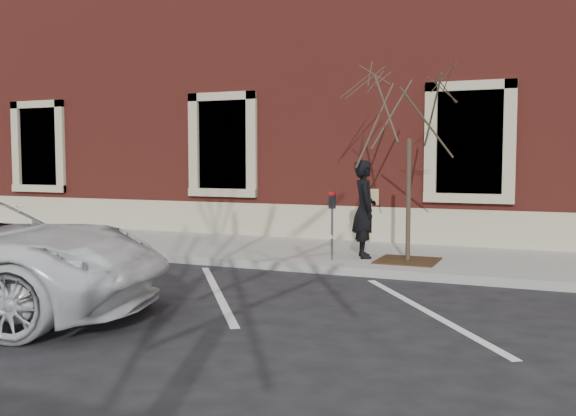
% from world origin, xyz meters
% --- Properties ---
extents(ground, '(120.00, 120.00, 0.00)m').
position_xyz_m(ground, '(0.00, 0.00, 0.00)').
color(ground, '#28282B').
rests_on(ground, ground).
extents(sidewalk_near, '(40.00, 3.50, 0.15)m').
position_xyz_m(sidewalk_near, '(0.00, 1.75, 0.07)').
color(sidewalk_near, '#9A9791').
rests_on(sidewalk_near, ground).
extents(curb_near, '(40.00, 0.12, 0.15)m').
position_xyz_m(curb_near, '(0.00, -0.05, 0.07)').
color(curb_near, '#9E9E99').
rests_on(curb_near, ground).
extents(parking_stripes, '(28.00, 4.40, 0.01)m').
position_xyz_m(parking_stripes, '(0.00, -2.20, 0.00)').
color(parking_stripes, silver).
rests_on(parking_stripes, ground).
extents(building_civic, '(40.00, 8.62, 8.00)m').
position_xyz_m(building_civic, '(0.00, 7.74, 4.00)').
color(building_civic, maroon).
rests_on(building_civic, ground).
extents(man, '(0.70, 0.81, 1.87)m').
position_xyz_m(man, '(1.38, 1.10, 1.09)').
color(man, black).
rests_on(man, sidewalk_near).
extents(parking_meter, '(0.12, 0.09, 1.28)m').
position_xyz_m(parking_meter, '(0.90, 0.60, 1.04)').
color(parking_meter, '#595B60').
rests_on(parking_meter, sidewalk_near).
extents(tree_grate, '(1.09, 1.09, 0.03)m').
position_xyz_m(tree_grate, '(2.25, 0.97, 0.16)').
color(tree_grate, '#3E2714').
rests_on(tree_grate, sidewalk_near).
extents(sapling, '(2.47, 2.47, 4.12)m').
position_xyz_m(sapling, '(2.25, 0.97, 3.03)').
color(sapling, '#423928').
rests_on(sapling, sidewalk_near).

